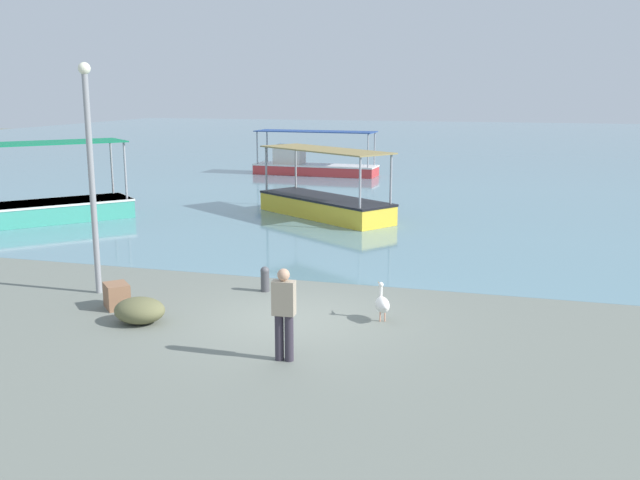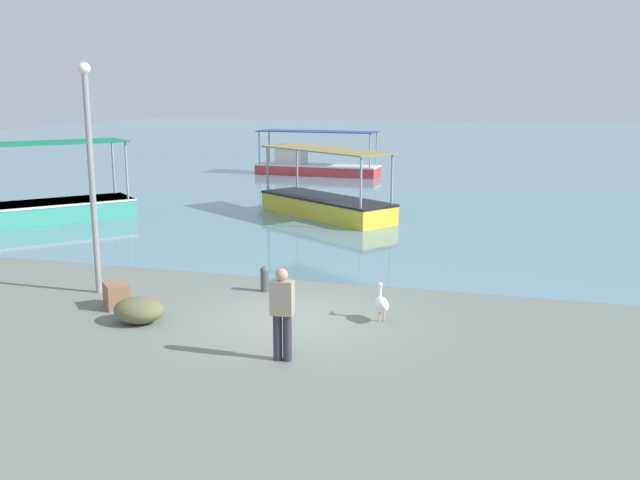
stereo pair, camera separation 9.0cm
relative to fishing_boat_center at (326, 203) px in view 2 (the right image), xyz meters
name	(u,v)px [view 2 (the right image)]	position (x,y,z in m)	size (l,w,h in m)	color
ground	(294,319)	(2.65, -11.91, -0.54)	(120.00, 120.00, 0.00)	slate
harbor_water	(472,146)	(2.65, 36.09, -0.54)	(110.00, 90.00, 0.00)	#608A99
fishing_boat_center	(326,203)	(0.00, 0.00, 0.00)	(5.93, 4.82, 2.56)	yellow
fishing_boat_outer	(60,205)	(-9.23, -3.35, 0.01)	(4.90, 5.16, 2.88)	teal
fishing_boat_far_left	(312,164)	(-4.39, 12.81, 0.06)	(7.03, 2.07, 2.45)	#C63536
pelican	(381,304)	(4.44, -11.52, -0.17)	(0.49, 0.77, 0.80)	#E0997A
lamp_post	(91,166)	(-2.45, -11.29, 2.48)	(0.28, 0.28, 5.34)	gray
mooring_bollard	(265,278)	(1.31, -10.09, -0.22)	(0.21, 0.21, 0.61)	#47474C
fisherman_standing	(282,312)	(3.18, -14.16, 0.36)	(0.41, 0.24, 1.69)	#342E3A
net_pile	(139,310)	(-0.37, -13.01, -0.28)	(1.07, 0.91, 0.53)	#63633F
cargo_crate	(116,295)	(-1.38, -12.22, -0.27)	(0.62, 0.48, 0.55)	#8F6548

